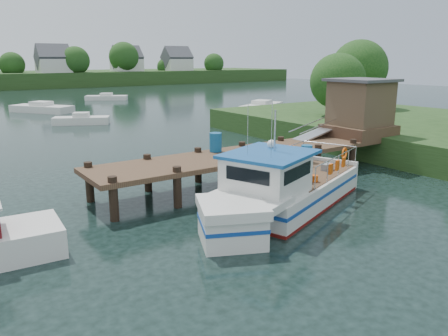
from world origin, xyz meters
TOP-DOWN VIEW (x-y plane):
  - ground_plane at (0.00, 0.00)m, footprint 160.00×160.00m
  - dock at (6.51, 0.01)m, footprint 16.60×3.00m
  - lobster_boat at (-0.14, -3.94)m, footprint 9.19×5.42m
  - moored_far at (10.70, 43.91)m, footprint 5.77×4.41m
  - moored_b at (0.72, 22.63)m, footprint 4.85×3.47m
  - moored_c at (20.27, 21.94)m, footprint 7.34×5.39m
  - moored_d at (-0.04, 33.79)m, footprint 5.76×6.88m

SIDE VIEW (x-z plane):
  - ground_plane at x=0.00m, z-range 0.00..0.00m
  - moored_far at x=10.70m, z-range -0.12..0.82m
  - moored_b at x=0.72m, z-range -0.13..0.89m
  - moored_c at x=20.27m, z-range -0.14..0.97m
  - moored_d at x=-0.04m, z-range -0.15..1.00m
  - lobster_boat at x=-0.14m, z-range -1.45..3.10m
  - dock at x=6.51m, z-range -0.15..4.63m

